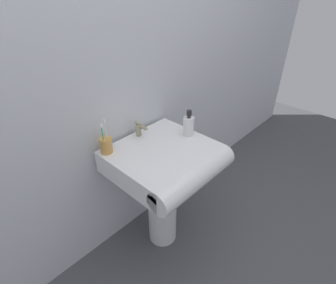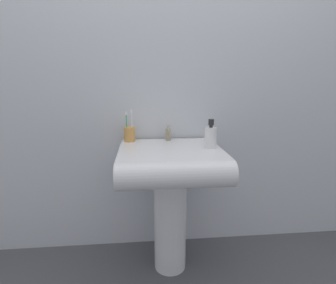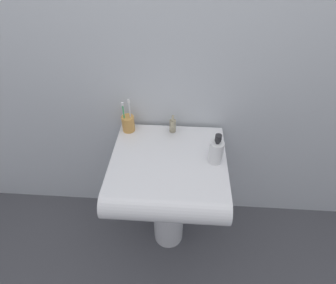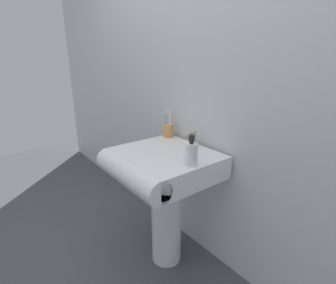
# 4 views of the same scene
# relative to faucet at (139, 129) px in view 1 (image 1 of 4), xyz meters

# --- Properties ---
(ground_plane) EXTENTS (6.00, 6.00, 0.00)m
(ground_plane) POSITION_rel_faucet_xyz_m (-0.01, -0.20, -0.84)
(ground_plane) COLOR #4C4C51
(ground_plane) RESTS_ON ground
(wall_back) EXTENTS (5.00, 0.05, 2.40)m
(wall_back) POSITION_rel_faucet_xyz_m (-0.01, 0.10, 0.36)
(wall_back) COLOR silver
(wall_back) RESTS_ON ground
(sink_pedestal) EXTENTS (0.20, 0.20, 0.66)m
(sink_pedestal) POSITION_rel_faucet_xyz_m (-0.01, -0.20, -0.52)
(sink_pedestal) COLOR white
(sink_pedestal) RESTS_ON ground
(sink_basin) EXTENTS (0.60, 0.59, 0.14)m
(sink_basin) POSITION_rel_faucet_xyz_m (-0.01, -0.26, -0.12)
(sink_basin) COLOR white
(sink_basin) RESTS_ON sink_pedestal
(faucet) EXTENTS (0.04, 0.10, 0.09)m
(faucet) POSITION_rel_faucet_xyz_m (0.00, 0.00, 0.00)
(faucet) COLOR tan
(faucet) RESTS_ON sink_basin
(toothbrush_cup) EXTENTS (0.07, 0.07, 0.21)m
(toothbrush_cup) POSITION_rel_faucet_xyz_m (-0.25, 0.00, -0.00)
(toothbrush_cup) COLOR #D19347
(toothbrush_cup) RESTS_ON sink_basin
(soap_bottle) EXTENTS (0.07, 0.07, 0.17)m
(soap_bottle) POSITION_rel_faucet_xyz_m (0.23, -0.21, 0.02)
(soap_bottle) COLOR white
(soap_bottle) RESTS_ON sink_basin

